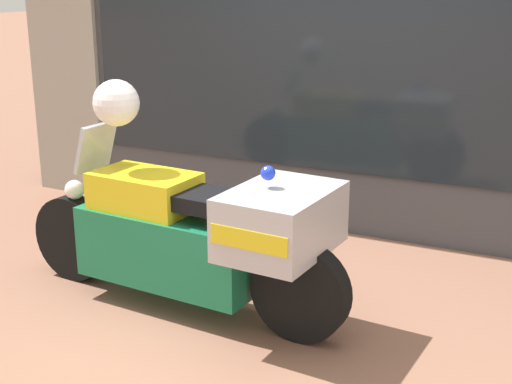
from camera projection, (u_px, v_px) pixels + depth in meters
name	position (u px, v px, depth m)	size (l,w,h in m)	color
ground_plane	(256.00, 320.00, 4.61)	(60.00, 60.00, 0.00)	#8E604C
shop_building	(317.00, 29.00, 5.99)	(6.68, 0.55, 3.39)	#424247
window_display	(392.00, 178.00, 6.09)	(5.43, 0.30, 1.99)	slate
paramedic_motorcycle	(198.00, 234.00, 4.58)	(2.47, 0.81, 1.19)	black
white_helmet	(116.00, 103.00, 4.64)	(0.31, 0.31, 0.31)	white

